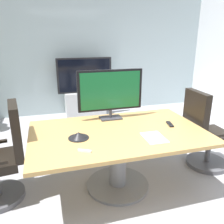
{
  "coord_description": "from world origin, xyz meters",
  "views": [
    {
      "loc": [
        -0.86,
        -2.06,
        1.76
      ],
      "look_at": [
        -0.11,
        0.52,
        0.88
      ],
      "focal_mm": 37.27,
      "sensor_mm": 36.0,
      "label": 1
    }
  ],
  "objects_px": {
    "conference_phone": "(79,136)",
    "tv_monitor": "(110,92)",
    "conference_table": "(118,145)",
    "remote_control": "(170,124)",
    "office_chair_left": "(3,161)",
    "office_chair_right": "(204,136)",
    "wall_display_unit": "(85,97)"
  },
  "relations": [
    {
      "from": "conference_phone",
      "to": "tv_monitor",
      "type": "bearing_deg",
      "value": 45.73
    },
    {
      "from": "conference_table",
      "to": "remote_control",
      "type": "relative_size",
      "value": 11.57
    },
    {
      "from": "office_chair_left",
      "to": "conference_phone",
      "type": "distance_m",
      "value": 0.89
    },
    {
      "from": "office_chair_left",
      "to": "office_chair_right",
      "type": "relative_size",
      "value": 1.0
    },
    {
      "from": "remote_control",
      "to": "office_chair_left",
      "type": "bearing_deg",
      "value": -172.04
    },
    {
      "from": "office_chair_left",
      "to": "wall_display_unit",
      "type": "bearing_deg",
      "value": 144.49
    },
    {
      "from": "office_chair_left",
      "to": "conference_phone",
      "type": "bearing_deg",
      "value": 66.9
    },
    {
      "from": "conference_phone",
      "to": "office_chair_left",
      "type": "bearing_deg",
      "value": 164.63
    },
    {
      "from": "conference_table",
      "to": "office_chair_left",
      "type": "relative_size",
      "value": 1.8
    },
    {
      "from": "office_chair_left",
      "to": "conference_phone",
      "type": "height_order",
      "value": "office_chair_left"
    },
    {
      "from": "conference_phone",
      "to": "remote_control",
      "type": "bearing_deg",
      "value": 3.91
    },
    {
      "from": "office_chair_left",
      "to": "office_chair_right",
      "type": "height_order",
      "value": "same"
    },
    {
      "from": "conference_table",
      "to": "wall_display_unit",
      "type": "bearing_deg",
      "value": 88.08
    },
    {
      "from": "conference_phone",
      "to": "remote_control",
      "type": "relative_size",
      "value": 1.29
    },
    {
      "from": "wall_display_unit",
      "to": "conference_phone",
      "type": "height_order",
      "value": "wall_display_unit"
    },
    {
      "from": "conference_table",
      "to": "tv_monitor",
      "type": "relative_size",
      "value": 2.34
    },
    {
      "from": "office_chair_right",
      "to": "remote_control",
      "type": "height_order",
      "value": "office_chair_right"
    },
    {
      "from": "wall_display_unit",
      "to": "conference_table",
      "type": "bearing_deg",
      "value": -91.92
    },
    {
      "from": "office_chair_right",
      "to": "conference_phone",
      "type": "distance_m",
      "value": 1.76
    },
    {
      "from": "office_chair_left",
      "to": "tv_monitor",
      "type": "xyz_separation_m",
      "value": [
        1.3,
        0.28,
        0.63
      ]
    },
    {
      "from": "office_chair_right",
      "to": "wall_display_unit",
      "type": "height_order",
      "value": "wall_display_unit"
    },
    {
      "from": "conference_table",
      "to": "wall_display_unit",
      "type": "height_order",
      "value": "wall_display_unit"
    },
    {
      "from": "office_chair_left",
      "to": "tv_monitor",
      "type": "height_order",
      "value": "tv_monitor"
    },
    {
      "from": "office_chair_left",
      "to": "remote_control",
      "type": "relative_size",
      "value": 6.41
    },
    {
      "from": "office_chair_right",
      "to": "conference_table",
      "type": "bearing_deg",
      "value": 96.45
    },
    {
      "from": "office_chair_left",
      "to": "wall_display_unit",
      "type": "relative_size",
      "value": 0.83
    },
    {
      "from": "office_chair_right",
      "to": "tv_monitor",
      "type": "height_order",
      "value": "tv_monitor"
    },
    {
      "from": "office_chair_left",
      "to": "tv_monitor",
      "type": "bearing_deg",
      "value": 94.58
    },
    {
      "from": "conference_table",
      "to": "conference_phone",
      "type": "height_order",
      "value": "conference_phone"
    },
    {
      "from": "office_chair_right",
      "to": "conference_phone",
      "type": "xyz_separation_m",
      "value": [
        -1.73,
        -0.18,
        0.3
      ]
    },
    {
      "from": "office_chair_left",
      "to": "wall_display_unit",
      "type": "height_order",
      "value": "wall_display_unit"
    },
    {
      "from": "office_chair_right",
      "to": "remote_control",
      "type": "distance_m",
      "value": 0.67
    }
  ]
}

